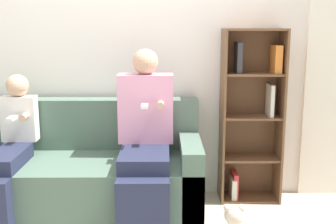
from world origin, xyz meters
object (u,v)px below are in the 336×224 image
(couch, at_px, (80,176))
(adult_seated, at_px, (145,135))
(bookshelf, at_px, (251,115))
(child_seated, at_px, (9,151))

(couch, distance_m, adult_seated, 0.65)
(adult_seated, bearing_deg, bookshelf, 26.18)
(couch, relative_size, bookshelf, 1.31)
(couch, distance_m, bookshelf, 1.49)
(adult_seated, distance_m, bookshelf, 0.97)
(couch, height_order, adult_seated, adult_seated)
(bookshelf, bearing_deg, couch, -167.58)
(adult_seated, xyz_separation_m, child_seated, (-1.00, -0.05, -0.11))
(adult_seated, relative_size, child_seated, 1.18)
(child_seated, height_order, bookshelf, bookshelf)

